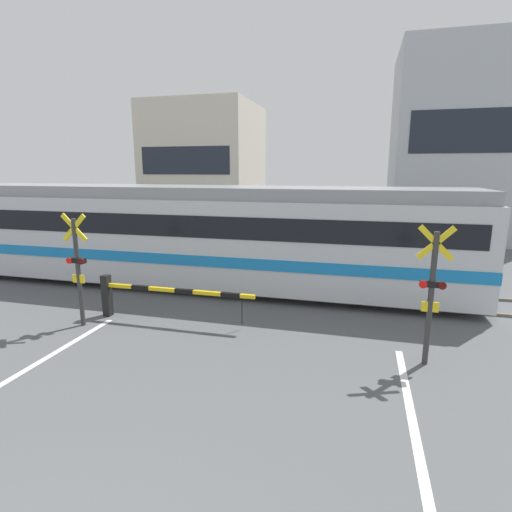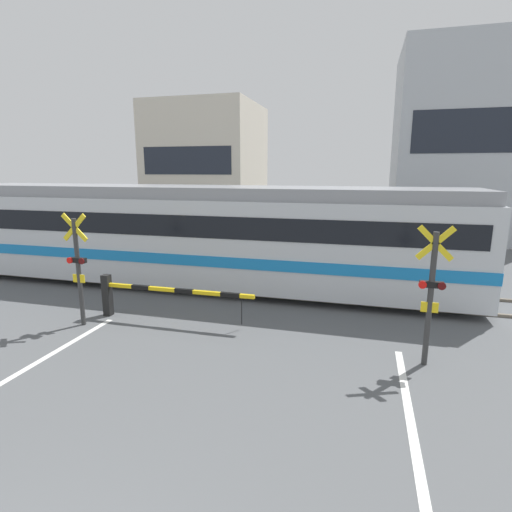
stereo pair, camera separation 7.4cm
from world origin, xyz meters
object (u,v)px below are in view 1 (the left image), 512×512
object	(u,v)px
crossing_barrier_near	(144,293)
crossing_barrier_far	(361,255)
crossing_signal_right	(431,290)
pedestrian	(320,234)
commuter_train	(195,233)
crossing_signal_left	(78,265)

from	to	relation	value
crossing_barrier_near	crossing_barrier_far	size ratio (longest dim) A/B	1.00
crossing_barrier_near	crossing_signal_right	size ratio (longest dim) A/B	1.48
crossing_barrier_far	crossing_signal_right	bearing A→B (deg)	-79.56
crossing_signal_right	pedestrian	bearing A→B (deg)	107.40
crossing_barrier_far	pedestrian	size ratio (longest dim) A/B	2.41
commuter_train	pedestrian	size ratio (longest dim) A/B	10.09
commuter_train	crossing_signal_right	world-z (taller)	commuter_train
crossing_barrier_near	crossing_barrier_far	distance (m)	8.27
crossing_signal_right	commuter_train	bearing A→B (deg)	148.55
commuter_train	pedestrian	world-z (taller)	commuter_train
crossing_barrier_near	crossing_signal_left	world-z (taller)	crossing_signal_left
crossing_barrier_near	crossing_signal_right	distance (m)	6.75
commuter_train	crossing_barrier_far	world-z (taller)	commuter_train
crossing_signal_right	pedestrian	size ratio (longest dim) A/B	1.62
crossing_barrier_near	crossing_signal_left	distance (m)	1.71
crossing_signal_left	crossing_signal_right	xyz separation A→B (m)	(7.96, 0.00, 0.00)
commuter_train	crossing_barrier_far	bearing A→B (deg)	29.18
crossing_signal_left	commuter_train	bearing A→B (deg)	72.10
commuter_train	crossing_signal_left	distance (m)	4.28
crossing_barrier_near	pedestrian	bearing A→B (deg)	68.83
crossing_signal_left	pedestrian	size ratio (longest dim) A/B	1.62
crossing_barrier_far	pedestrian	bearing A→B (deg)	122.25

